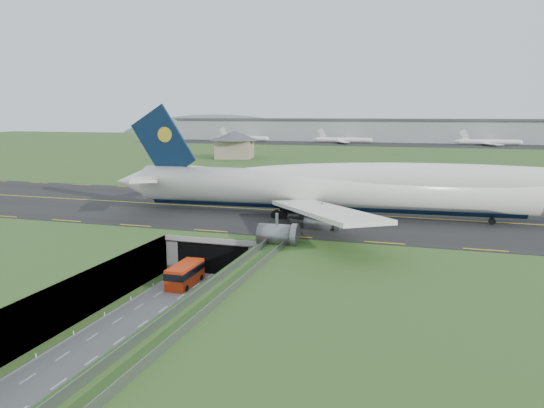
% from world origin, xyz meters
% --- Properties ---
extents(ground, '(900.00, 900.00, 0.00)m').
position_xyz_m(ground, '(0.00, 0.00, 0.00)').
color(ground, '#2E5622').
rests_on(ground, ground).
extents(airfield_deck, '(800.00, 800.00, 6.00)m').
position_xyz_m(airfield_deck, '(0.00, 0.00, 3.00)').
color(airfield_deck, gray).
rests_on(airfield_deck, ground).
extents(trench_road, '(12.00, 75.00, 0.20)m').
position_xyz_m(trench_road, '(0.00, -7.50, 0.10)').
color(trench_road, slate).
rests_on(trench_road, ground).
extents(taxiway, '(800.00, 44.00, 0.18)m').
position_xyz_m(taxiway, '(0.00, 33.00, 6.09)').
color(taxiway, black).
rests_on(taxiway, airfield_deck).
extents(tunnel_portal, '(17.00, 22.30, 6.00)m').
position_xyz_m(tunnel_portal, '(0.00, 16.71, 3.33)').
color(tunnel_portal, gray).
rests_on(tunnel_portal, ground).
extents(guideway, '(3.00, 53.00, 7.05)m').
position_xyz_m(guideway, '(11.00, -19.11, 5.32)').
color(guideway, '#A8A8A3').
rests_on(guideway, ground).
extents(jumbo_jet, '(103.92, 65.05, 21.54)m').
position_xyz_m(jumbo_jet, '(21.16, 29.68, 11.82)').
color(jumbo_jet, white).
rests_on(jumbo_jet, ground).
extents(shuttle_tram, '(3.17, 7.91, 3.20)m').
position_xyz_m(shuttle_tram, '(-1.76, 1.93, 1.75)').
color(shuttle_tram, red).
rests_on(shuttle_tram, ground).
extents(service_building, '(25.14, 25.14, 11.69)m').
position_xyz_m(service_building, '(-49.51, 146.25, 12.93)').
color(service_building, tan).
rests_on(service_building, ground).
extents(cargo_terminal, '(320.00, 67.00, 15.60)m').
position_xyz_m(cargo_terminal, '(-0.17, 299.41, 13.96)').
color(cargo_terminal, '#B2B2B2').
rests_on(cargo_terminal, ground).
extents(distant_hills, '(700.00, 91.00, 60.00)m').
position_xyz_m(distant_hills, '(64.38, 430.00, -4.00)').
color(distant_hills, slate).
rests_on(distant_hills, ground).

